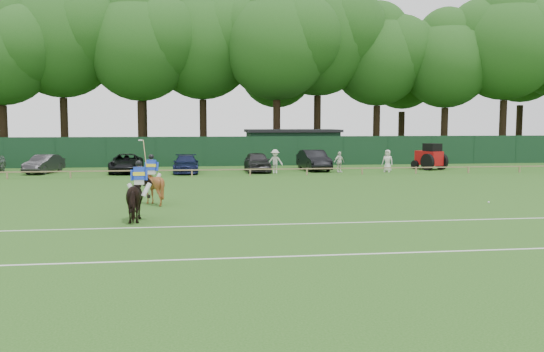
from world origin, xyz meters
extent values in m
plane|color=#1E4C14|center=(0.00, 0.00, 0.00)|extent=(160.00, 160.00, 0.00)
imported|color=black|center=(-4.89, 0.47, 0.88)|extent=(1.04, 2.11, 1.75)
imported|color=brown|center=(-4.75, 4.88, 0.86)|extent=(1.61, 1.76, 1.73)
imported|color=#2A292C|center=(-13.70, 22.14, 0.67)|extent=(2.26, 4.27, 1.34)
imported|color=black|center=(-7.77, 21.60, 0.69)|extent=(2.51, 5.05, 1.38)
imported|color=#131A3C|center=(-3.44, 20.95, 0.65)|extent=(1.82, 4.46, 1.30)
imported|color=#2C2B2D|center=(1.85, 21.19, 0.74)|extent=(1.80, 4.37, 1.48)
imported|color=black|center=(6.32, 21.92, 0.78)|extent=(2.00, 4.84, 1.56)
imported|color=beige|center=(2.99, 19.77, 0.86)|extent=(1.18, 0.76, 1.73)
imported|color=white|center=(7.78, 19.78, 0.78)|extent=(0.98, 0.72, 1.55)
imported|color=silver|center=(11.42, 19.62, 0.83)|extent=(0.97, 0.91, 1.67)
cube|color=silver|center=(-4.89, 0.47, 1.48)|extent=(0.37, 0.28, 0.18)
cube|color=blue|center=(-4.89, 0.47, 1.80)|extent=(0.41, 0.32, 0.51)
cube|color=yellow|center=(-4.89, 0.47, 1.78)|extent=(0.44, 0.31, 0.18)
sphere|color=black|center=(-4.89, 0.47, 2.17)|extent=(0.25, 0.25, 0.25)
cylinder|color=silver|center=(-4.62, 0.43, 1.18)|extent=(0.42, 0.35, 0.59)
cylinder|color=silver|center=(-5.14, 0.41, 1.18)|extent=(0.42, 0.33, 0.59)
cube|color=silver|center=(-4.75, 4.88, 1.46)|extent=(0.40, 0.31, 0.18)
cube|color=blue|center=(-4.75, 4.88, 1.78)|extent=(0.44, 0.36, 0.51)
cube|color=yellow|center=(-4.75, 4.88, 1.76)|extent=(0.47, 0.35, 0.18)
sphere|color=black|center=(-4.75, 4.88, 2.15)|extent=(0.25, 0.25, 0.25)
cylinder|color=silver|center=(-4.50, 4.79, 1.16)|extent=(0.42, 0.32, 0.59)
cylinder|color=silver|center=(-5.01, 4.87, 1.16)|extent=(0.41, 0.38, 0.59)
cylinder|color=tan|center=(-5.04, 4.97, 2.33)|extent=(0.20, 0.61, 1.17)
sphere|color=silver|center=(10.60, 3.17, 0.04)|extent=(0.09, 0.09, 0.09)
cube|color=silver|center=(0.00, -6.00, 0.01)|extent=(60.00, 0.10, 0.01)
cube|color=silver|center=(0.00, -1.00, 0.01)|extent=(60.00, 0.10, 0.01)
cube|color=#997F5B|center=(0.00, 18.00, 0.45)|extent=(62.00, 0.08, 0.08)
cube|color=#14351E|center=(0.00, 27.00, 1.25)|extent=(92.00, 0.04, 2.50)
cube|color=#14331E|center=(6.00, 30.00, 1.40)|extent=(8.00, 4.00, 2.80)
cube|color=black|center=(6.00, 30.00, 2.92)|extent=(8.40, 4.40, 0.24)
cube|color=#AD1010|center=(15.44, 21.50, 0.90)|extent=(1.77, 2.31, 1.11)
cube|color=black|center=(15.57, 21.18, 1.66)|extent=(1.35, 1.40, 0.77)
cylinder|color=black|center=(14.98, 20.68, 0.64)|extent=(0.70, 1.29, 1.28)
cylinder|color=black|center=(16.33, 21.20, 0.64)|extent=(0.70, 1.29, 1.28)
cylinder|color=black|center=(14.54, 22.07, 0.34)|extent=(0.48, 0.73, 0.68)
cylinder|color=black|center=(15.73, 22.53, 0.34)|extent=(0.48, 0.73, 0.68)
camera|label=1|loc=(-2.81, -21.49, 3.74)|focal=38.00mm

